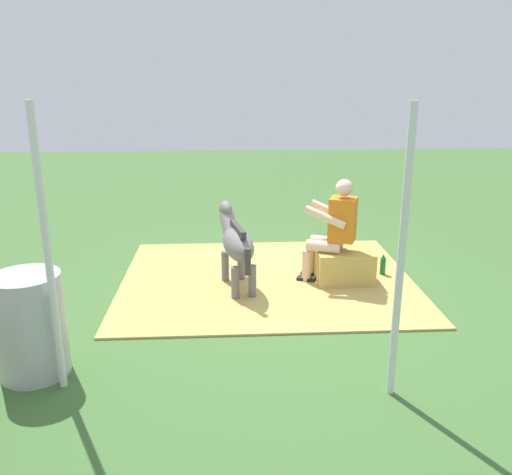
{
  "coord_description": "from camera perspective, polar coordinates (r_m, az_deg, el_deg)",
  "views": [
    {
      "loc": [
        0.55,
        5.95,
        2.45
      ],
      "look_at": [
        0.19,
        -0.21,
        0.55
      ],
      "focal_mm": 37.15,
      "sensor_mm": 36.0,
      "label": 1
    }
  ],
  "objects": [
    {
      "name": "soda_bottle",
      "position": [
        6.9,
        13.5,
        -2.94
      ],
      "size": [
        0.07,
        0.07,
        0.29
      ],
      "color": "#197233",
      "rests_on": "ground"
    },
    {
      "name": "hay_patch",
      "position": [
        6.62,
        1.19,
        -4.5
      ],
      "size": [
        3.57,
        2.94,
        0.02
      ],
      "primitive_type": "cube",
      "color": "tan",
      "rests_on": "ground"
    },
    {
      "name": "person_seated",
      "position": [
        6.4,
        8.31,
        1.07
      ],
      "size": [
        0.72,
        0.57,
        1.29
      ],
      "color": "beige",
      "rests_on": "ground"
    },
    {
      "name": "tent_pole_right",
      "position": [
        4.33,
        -21.51,
        -1.71
      ],
      "size": [
        0.06,
        0.06,
        2.29
      ],
      "primitive_type": "cylinder",
      "color": "silver",
      "rests_on": "ground"
    },
    {
      "name": "hay_bale",
      "position": [
        6.55,
        9.49,
        -3.18
      ],
      "size": [
        0.68,
        0.44,
        0.41
      ],
      "primitive_type": "cube",
      "color": "tan",
      "rests_on": "ground"
    },
    {
      "name": "tent_pole_left",
      "position": [
        4.08,
        15.35,
        -2.21
      ],
      "size": [
        0.06,
        0.06,
        2.29
      ],
      "primitive_type": "cylinder",
      "color": "silver",
      "rests_on": "ground"
    },
    {
      "name": "ground_plane",
      "position": [
        6.46,
        1.81,
        -5.18
      ],
      "size": [
        24.0,
        24.0,
        0.0
      ],
      "primitive_type": "plane",
      "color": "#426B33"
    },
    {
      "name": "water_barrel",
      "position": [
        4.86,
        -23.12,
        -8.69
      ],
      "size": [
        0.58,
        0.58,
        0.9
      ],
      "primitive_type": "cylinder",
      "color": "#B2B2B7",
      "rests_on": "ground"
    },
    {
      "name": "pony_standing",
      "position": [
        6.23,
        -2.14,
        -0.55
      ],
      "size": [
        0.49,
        1.33,
        0.93
      ],
      "color": "slate",
      "rests_on": "ground"
    }
  ]
}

